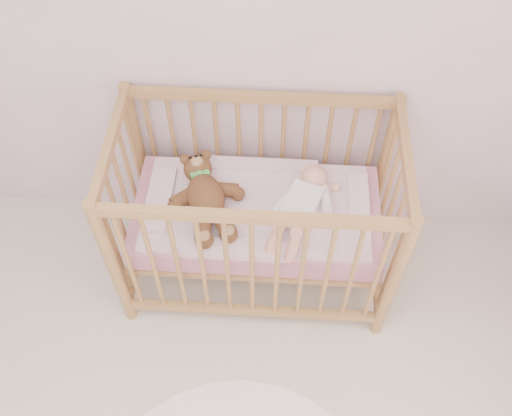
# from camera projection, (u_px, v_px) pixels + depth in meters

# --- Properties ---
(wall_back) EXTENTS (4.00, 0.02, 2.70)m
(wall_back) POSITION_uv_depth(u_px,v_px,m) (162.00, 16.00, 2.42)
(wall_back) COLOR white
(wall_back) RESTS_ON floor
(crib) EXTENTS (1.36, 0.76, 1.00)m
(crib) POSITION_uv_depth(u_px,v_px,m) (257.00, 214.00, 2.85)
(crib) COLOR #B47F4C
(crib) RESTS_ON floor
(mattress) EXTENTS (1.22, 0.62, 0.13)m
(mattress) POSITION_uv_depth(u_px,v_px,m) (257.00, 216.00, 2.86)
(mattress) COLOR pink
(mattress) RESTS_ON crib
(blanket) EXTENTS (1.10, 0.58, 0.06)m
(blanket) POSITION_uv_depth(u_px,v_px,m) (257.00, 207.00, 2.80)
(blanket) COLOR #FBADC5
(blanket) RESTS_ON mattress
(baby) EXTENTS (0.46, 0.64, 0.14)m
(baby) POSITION_uv_depth(u_px,v_px,m) (302.00, 203.00, 2.72)
(baby) COLOR white
(baby) RESTS_ON blanket
(teddy_bear) EXTENTS (0.56, 0.66, 0.16)m
(teddy_bear) POSITION_uv_depth(u_px,v_px,m) (206.00, 197.00, 2.73)
(teddy_bear) COLOR brown
(teddy_bear) RESTS_ON blanket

